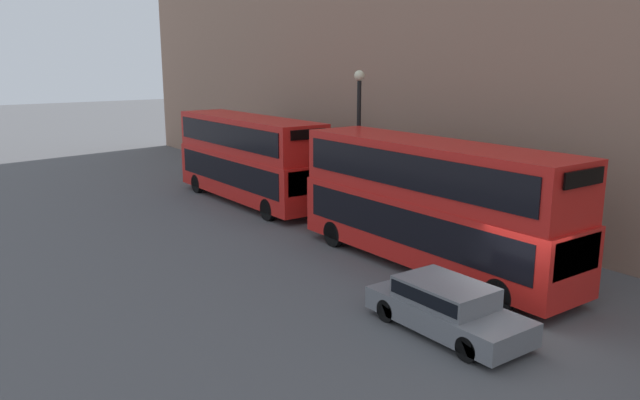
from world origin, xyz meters
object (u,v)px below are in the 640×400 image
bus_second_in_queue (249,156)px  car_dark_sedan (446,306)px  bus_leading (431,200)px  pedestrian (313,190)px

bus_second_in_queue → car_dark_sedan: bus_second_in_queue is taller
bus_leading → car_dark_sedan: 5.51m
bus_leading → bus_second_in_queue: size_ratio=1.05×
bus_leading → car_dark_sedan: bearing=-130.5°
car_dark_sedan → pedestrian: size_ratio=2.50×
bus_leading → pedestrian: size_ratio=6.16×
pedestrian → bus_leading: bearing=-101.6°
bus_second_in_queue → bus_leading: bearing=-90.0°
car_dark_sedan → bus_leading: bearing=49.5°
bus_second_in_queue → pedestrian: (2.01, -2.75, -1.55)m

